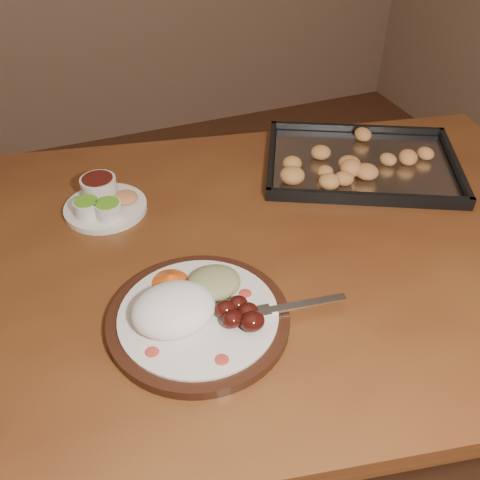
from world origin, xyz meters
name	(u,v)px	position (x,y,z in m)	size (l,w,h in m)	color
dining_table	(219,288)	(0.27, 0.04, 0.65)	(1.64, 1.16, 0.75)	brown
dinner_plate	(195,311)	(0.18, -0.11, 0.77)	(0.39, 0.29, 0.07)	black
condiment_saucer	(103,201)	(0.09, 0.26, 0.77)	(0.17, 0.17, 0.06)	silver
baking_tray	(362,161)	(0.68, 0.21, 0.77)	(0.53, 0.47, 0.04)	black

